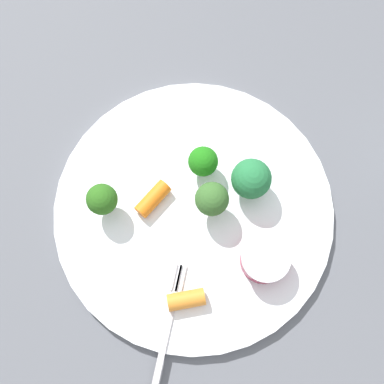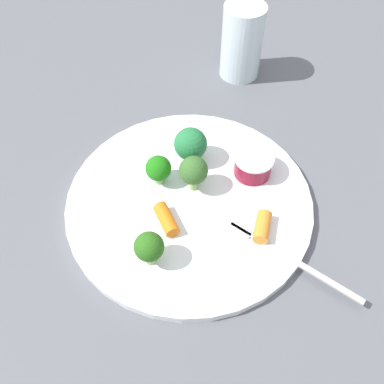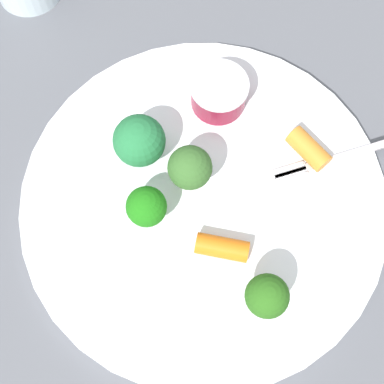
{
  "view_description": "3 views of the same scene",
  "coord_description": "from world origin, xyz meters",
  "px_view_note": "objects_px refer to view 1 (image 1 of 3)",
  "views": [
    {
      "loc": [
        -0.02,
        0.12,
        0.52
      ],
      "look_at": [
        0.01,
        -0.01,
        0.03
      ],
      "focal_mm": 45.06,
      "sensor_mm": 36.0,
      "label": 1
    },
    {
      "loc": [
        0.24,
        0.18,
        0.43
      ],
      "look_at": [
        -0.0,
        0.0,
        0.03
      ],
      "focal_mm": 38.63,
      "sensor_mm": 36.0,
      "label": 2
    },
    {
      "loc": [
        0.13,
        -0.05,
        0.43
      ],
      "look_at": [
        -0.0,
        -0.01,
        0.03
      ],
      "focal_mm": 49.69,
      "sensor_mm": 36.0,
      "label": 3
    }
  ],
  "objects_px": {
    "plate": "(194,211)",
    "sauce_cup": "(264,259)",
    "broccoli_floret_1": "(251,179)",
    "broccoli_floret_3": "(212,199)",
    "carrot_stick_0": "(186,300)",
    "broccoli_floret_0": "(102,200)",
    "fork": "(164,342)",
    "broccoli_floret_2": "(204,162)",
    "carrot_stick_1": "(153,200)"
  },
  "relations": [
    {
      "from": "broccoli_floret_1",
      "to": "fork",
      "type": "xyz_separation_m",
      "value": [
        0.05,
        0.18,
        -0.03
      ]
    },
    {
      "from": "plate",
      "to": "sauce_cup",
      "type": "xyz_separation_m",
      "value": [
        -0.08,
        0.04,
        0.02
      ]
    },
    {
      "from": "broccoli_floret_2",
      "to": "carrot_stick_0",
      "type": "distance_m",
      "value": 0.15
    },
    {
      "from": "carrot_stick_1",
      "to": "broccoli_floret_2",
      "type": "bearing_deg",
      "value": -133.41
    },
    {
      "from": "plate",
      "to": "broccoli_floret_2",
      "type": "bearing_deg",
      "value": -91.31
    },
    {
      "from": "broccoli_floret_0",
      "to": "carrot_stick_0",
      "type": "xyz_separation_m",
      "value": [
        -0.11,
        0.08,
        -0.02
      ]
    },
    {
      "from": "broccoli_floret_1",
      "to": "fork",
      "type": "distance_m",
      "value": 0.19
    },
    {
      "from": "broccoli_floret_0",
      "to": "fork",
      "type": "xyz_separation_m",
      "value": [
        -0.09,
        0.13,
        -0.03
      ]
    },
    {
      "from": "broccoli_floret_0",
      "to": "broccoli_floret_1",
      "type": "bearing_deg",
      "value": -159.64
    },
    {
      "from": "carrot_stick_0",
      "to": "broccoli_floret_2",
      "type": "bearing_deg",
      "value": -85.32
    },
    {
      "from": "broccoli_floret_2",
      "to": "carrot_stick_0",
      "type": "xyz_separation_m",
      "value": [
        -0.01,
        0.14,
        -0.01
      ]
    },
    {
      "from": "broccoli_floret_3",
      "to": "carrot_stick_1",
      "type": "xyz_separation_m",
      "value": [
        0.06,
        0.01,
        -0.02
      ]
    },
    {
      "from": "carrot_stick_0",
      "to": "fork",
      "type": "bearing_deg",
      "value": 74.27
    },
    {
      "from": "sauce_cup",
      "to": "broccoli_floret_2",
      "type": "relative_size",
      "value": 1.23
    },
    {
      "from": "plate",
      "to": "broccoli_floret_1",
      "type": "bearing_deg",
      "value": -144.79
    },
    {
      "from": "sauce_cup",
      "to": "broccoli_floret_1",
      "type": "xyz_separation_m",
      "value": [
        0.03,
        -0.08,
        0.01
      ]
    },
    {
      "from": "carrot_stick_1",
      "to": "fork",
      "type": "xyz_separation_m",
      "value": [
        -0.05,
        0.14,
        -0.01
      ]
    },
    {
      "from": "plate",
      "to": "broccoli_floret_1",
      "type": "height_order",
      "value": "broccoli_floret_1"
    },
    {
      "from": "broccoli_floret_0",
      "to": "broccoli_floret_3",
      "type": "bearing_deg",
      "value": -168.14
    },
    {
      "from": "broccoli_floret_1",
      "to": "carrot_stick_0",
      "type": "height_order",
      "value": "broccoli_floret_1"
    },
    {
      "from": "fork",
      "to": "broccoli_floret_1",
      "type": "bearing_deg",
      "value": -106.58
    },
    {
      "from": "broccoli_floret_1",
      "to": "carrot_stick_0",
      "type": "distance_m",
      "value": 0.14
    },
    {
      "from": "broccoli_floret_3",
      "to": "carrot_stick_0",
      "type": "height_order",
      "value": "broccoli_floret_3"
    },
    {
      "from": "carrot_stick_0",
      "to": "fork",
      "type": "xyz_separation_m",
      "value": [
        0.01,
        0.05,
        -0.01
      ]
    },
    {
      "from": "sauce_cup",
      "to": "broccoli_floret_3",
      "type": "relative_size",
      "value": 0.99
    },
    {
      "from": "broccoli_floret_0",
      "to": "broccoli_floret_3",
      "type": "height_order",
      "value": "broccoli_floret_3"
    },
    {
      "from": "carrot_stick_0",
      "to": "fork",
      "type": "distance_m",
      "value": 0.05
    },
    {
      "from": "broccoli_floret_2",
      "to": "fork",
      "type": "distance_m",
      "value": 0.19
    },
    {
      "from": "plate",
      "to": "sauce_cup",
      "type": "relative_size",
      "value": 6.09
    },
    {
      "from": "sauce_cup",
      "to": "broccoli_floret_1",
      "type": "height_order",
      "value": "broccoli_floret_1"
    },
    {
      "from": "broccoli_floret_2",
      "to": "plate",
      "type": "bearing_deg",
      "value": 88.69
    },
    {
      "from": "sauce_cup",
      "to": "broccoli_floret_3",
      "type": "xyz_separation_m",
      "value": [
        0.07,
        -0.05,
        0.02
      ]
    },
    {
      "from": "plate",
      "to": "broccoli_floret_2",
      "type": "height_order",
      "value": "broccoli_floret_2"
    },
    {
      "from": "broccoli_floret_0",
      "to": "fork",
      "type": "relative_size",
      "value": 0.28
    },
    {
      "from": "broccoli_floret_3",
      "to": "carrot_stick_0",
      "type": "relative_size",
      "value": 1.33
    },
    {
      "from": "sauce_cup",
      "to": "fork",
      "type": "distance_m",
      "value": 0.13
    },
    {
      "from": "plate",
      "to": "broccoli_floret_0",
      "type": "relative_size",
      "value": 6.6
    },
    {
      "from": "fork",
      "to": "broccoli_floret_2",
      "type": "bearing_deg",
      "value": -90.3
    },
    {
      "from": "plate",
      "to": "carrot_stick_0",
      "type": "height_order",
      "value": "carrot_stick_0"
    },
    {
      "from": "broccoli_floret_0",
      "to": "plate",
      "type": "bearing_deg",
      "value": -169.81
    },
    {
      "from": "broccoli_floret_0",
      "to": "carrot_stick_1",
      "type": "relative_size",
      "value": 1.11
    },
    {
      "from": "broccoli_floret_3",
      "to": "carrot_stick_1",
      "type": "relative_size",
      "value": 1.22
    },
    {
      "from": "sauce_cup",
      "to": "carrot_stick_1",
      "type": "relative_size",
      "value": 1.2
    },
    {
      "from": "broccoli_floret_0",
      "to": "broccoli_floret_1",
      "type": "height_order",
      "value": "broccoli_floret_1"
    },
    {
      "from": "broccoli_floret_0",
      "to": "fork",
      "type": "bearing_deg",
      "value": 126.84
    },
    {
      "from": "carrot_stick_0",
      "to": "broccoli_floret_1",
      "type": "bearing_deg",
      "value": -106.86
    },
    {
      "from": "carrot_stick_0",
      "to": "carrot_stick_1",
      "type": "bearing_deg",
      "value": -58.62
    },
    {
      "from": "broccoli_floret_0",
      "to": "carrot_stick_0",
      "type": "relative_size",
      "value": 1.21
    },
    {
      "from": "broccoli_floret_2",
      "to": "fork",
      "type": "relative_size",
      "value": 0.25
    },
    {
      "from": "plate",
      "to": "sauce_cup",
      "type": "distance_m",
      "value": 0.09
    }
  ]
}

